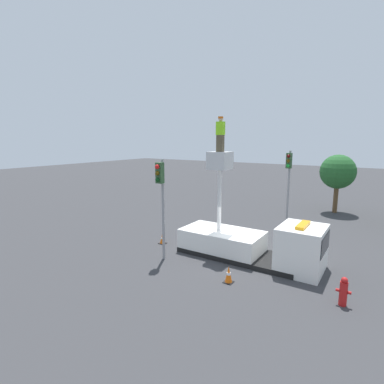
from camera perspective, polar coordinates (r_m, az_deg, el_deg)
The scene contains 9 objects.
ground_plane at distance 16.06m, azimuth 8.85°, elevation -12.05°, with size 120.00×120.00×0.00m, color #38383A.
bucket_truck at distance 15.52m, azimuth 11.09°, elevation -9.39°, with size 7.19×2.36×5.37m.
worker at distance 15.41m, azimuth 5.43°, elevation 10.91°, with size 0.40×0.26×1.75m.
traffic_light_pole at distance 14.63m, azimuth -5.93°, elevation 0.46°, with size 0.34×0.57×5.06m.
traffic_light_across at distance 20.83m, azimuth 17.91°, elevation 3.26°, with size 0.34×0.57×5.27m.
fire_hydrant at distance 12.71m, azimuth 26.89°, elevation -16.56°, with size 0.52×0.28×1.09m.
traffic_cone_rear at distance 17.70m, azimuth -5.64°, elevation -8.86°, with size 0.40×0.40×0.61m.
traffic_cone_curbside at distance 13.21m, azimuth 6.99°, elevation -15.39°, with size 0.38×0.38×0.73m.
tree_left_bg at distance 27.13m, azimuth 26.02°, elevation 3.44°, with size 2.79×2.79×4.80m.
Camera 1 is at (6.01, -13.64, 5.99)m, focal length 28.00 mm.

